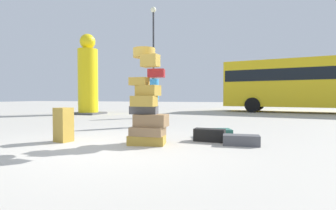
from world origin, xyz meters
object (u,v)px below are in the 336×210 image
suitcase_black_foreground_far (209,135)px  suitcase_charcoal_foreground_near (241,140)px  yellow_dummy_statue (88,79)px  lamp_post (153,44)px  parked_bus (314,82)px  suitcase_teal_left_side (216,133)px  person_tourist_with_camera (140,97)px  person_bearded_onlooker (154,94)px  suitcase_tower (147,108)px  suitcase_tan_upright_blue (64,125)px

suitcase_black_foreground_far → suitcase_charcoal_foreground_near: size_ratio=0.93×
yellow_dummy_statue → lamp_post: bearing=56.7°
suitcase_charcoal_foreground_near → parked_bus: (4.11, 11.57, 1.73)m
suitcase_teal_left_side → yellow_dummy_statue: yellow_dummy_statue is taller
person_tourist_with_camera → lamp_post: bearing=150.4°
suitcase_charcoal_foreground_near → person_bearded_onlooker: 3.83m
suitcase_tower → person_bearded_onlooker: suitcase_tower is taller
person_bearded_onlooker → person_tourist_with_camera: size_ratio=1.12×
person_bearded_onlooker → yellow_dummy_statue: size_ratio=0.40×
person_bearded_onlooker → yellow_dummy_statue: yellow_dummy_statue is taller
yellow_dummy_statue → person_bearded_onlooker: bearing=-38.8°
suitcase_tan_upright_blue → parked_bus: size_ratio=0.07×
suitcase_teal_left_side → parked_bus: size_ratio=0.07×
suitcase_tan_upright_blue → person_tourist_with_camera: size_ratio=0.47×
suitcase_tower → suitcase_tan_upright_blue: (-1.83, -0.22, -0.38)m
person_tourist_with_camera → lamp_post: (-1.29, 5.37, 3.45)m
suitcase_tower → parked_bus: bearing=63.8°
suitcase_tower → suitcase_black_foreground_far: (1.16, 0.70, -0.61)m
person_tourist_with_camera → person_bearded_onlooker: bearing=-12.3°
person_bearded_onlooker → suitcase_charcoal_foreground_near: bearing=15.5°
suitcase_tower → lamp_post: bearing=109.0°
suitcase_tan_upright_blue → yellow_dummy_statue: bearing=133.2°
suitcase_tan_upright_blue → person_tourist_with_camera: bearing=109.1°
suitcase_black_foreground_far → lamp_post: lamp_post is taller
suitcase_teal_left_side → person_bearded_onlooker: 2.86m
person_bearded_onlooker → lamp_post: lamp_post is taller
suitcase_tan_upright_blue → lamp_post: bearing=112.5°
suitcase_charcoal_foreground_near → lamp_post: size_ratio=0.10×
suitcase_tan_upright_blue → lamp_post: lamp_post is taller
person_tourist_with_camera → suitcase_black_foreground_far: bearing=-6.5°
person_tourist_with_camera → suitcase_tan_upright_blue: bearing=-36.5°
person_tourist_with_camera → lamp_post: 6.51m
parked_bus → person_bearded_onlooker: bearing=-116.9°
suitcase_black_foreground_far → person_bearded_onlooker: bearing=136.8°
suitcase_charcoal_foreground_near → person_tourist_with_camera: (-4.31, 5.20, 0.83)m
suitcase_teal_left_side → suitcase_charcoal_foreground_near: 1.05m
suitcase_teal_left_side → person_tourist_with_camera: (-3.73, 4.32, 0.83)m
suitcase_teal_left_side → suitcase_tower: bearing=-152.1°
suitcase_charcoal_foreground_near → person_bearded_onlooker: person_bearded_onlooker is taller
person_tourist_with_camera → parked_bus: 10.59m
suitcase_tower → suitcase_tan_upright_blue: size_ratio=2.65×
yellow_dummy_statue → person_tourist_with_camera: bearing=-23.5°
suitcase_black_foreground_far → suitcase_tan_upright_blue: bearing=-158.5°
suitcase_black_foreground_far → suitcase_teal_left_side: size_ratio=0.91×
suitcase_tower → person_tourist_with_camera: bearing=113.9°
suitcase_tan_upright_blue → person_bearded_onlooker: bearing=86.4°
person_tourist_with_camera → yellow_dummy_statue: (-3.75, 1.63, 1.01)m
suitcase_charcoal_foreground_near → person_bearded_onlooker: size_ratio=0.40×
suitcase_charcoal_foreground_near → yellow_dummy_statue: size_ratio=0.16×
suitcase_tan_upright_blue → suitcase_charcoal_foreground_near: bearing=22.7°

